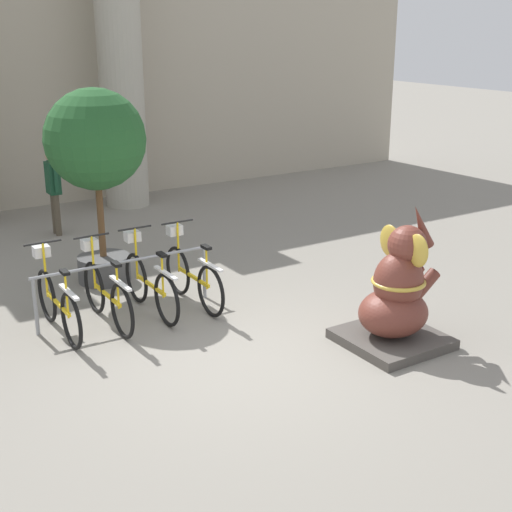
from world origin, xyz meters
TOP-DOWN VIEW (x-y plane):
  - ground_plane at (0.00, 0.00)m, footprint 60.00×60.00m
  - building_facade at (0.00, 8.60)m, footprint 20.00×0.20m
  - column_right at (1.71, 7.60)m, footprint 1.13×1.13m
  - bike_rack at (-0.67, 1.95)m, footprint 2.48×0.05m
  - bicycle_0 at (-1.61, 1.86)m, footprint 0.48×1.68m
  - bicycle_1 at (-0.98, 1.82)m, footprint 0.48×1.68m
  - bicycle_2 at (-0.35, 1.86)m, footprint 0.48×1.68m
  - bicycle_3 at (0.27, 1.83)m, footprint 0.48×1.68m
  - elephant_statue at (1.76, -0.62)m, footprint 1.14×1.14m
  - person_pedestrian at (-0.27, 6.20)m, footprint 0.21×0.47m
  - potted_tree at (-0.43, 3.38)m, footprint 1.46×1.46m

SIDE VIEW (x-z plane):
  - ground_plane at x=0.00m, z-range 0.00..0.00m
  - bicycle_0 at x=-1.61m, z-range -0.13..0.97m
  - bicycle_1 at x=-0.98m, z-range -0.13..0.97m
  - bicycle_2 at x=-0.35m, z-range -0.13..0.97m
  - bicycle_3 at x=0.27m, z-range -0.13..0.97m
  - bike_rack at x=-0.67m, z-range 0.18..0.95m
  - elephant_statue at x=1.76m, z-range -0.28..1.46m
  - person_pedestrian at x=-0.27m, z-range 0.15..1.73m
  - potted_tree at x=-0.43m, z-range 0.56..3.44m
  - column_right at x=1.71m, z-range 0.04..5.20m
  - building_facade at x=0.00m, z-range 0.00..6.00m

